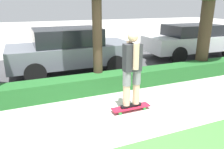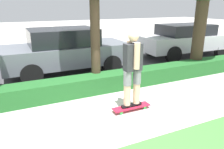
{
  "view_description": "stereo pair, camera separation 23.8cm",
  "coord_description": "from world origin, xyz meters",
  "px_view_note": "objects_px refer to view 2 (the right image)",
  "views": [
    {
      "loc": [
        -1.68,
        -3.95,
        2.39
      ],
      "look_at": [
        0.2,
        0.6,
        0.8
      ],
      "focal_mm": 35.0,
      "sensor_mm": 36.0,
      "label": 1
    },
    {
      "loc": [
        -1.9,
        -3.85,
        2.39
      ],
      "look_at": [
        0.2,
        0.6,
        0.8
      ],
      "focal_mm": 35.0,
      "sensor_mm": 36.0,
      "label": 2
    }
  ],
  "objects_px": {
    "parked_car_rear": "(186,39)",
    "parked_car_middle": "(66,50)",
    "skateboard": "(131,107)",
    "skater_person": "(133,68)"
  },
  "relations": [
    {
      "from": "skateboard",
      "to": "parked_car_middle",
      "type": "relative_size",
      "value": 0.21
    },
    {
      "from": "parked_car_rear",
      "to": "parked_car_middle",
      "type": "bearing_deg",
      "value": -176.54
    },
    {
      "from": "skateboard",
      "to": "parked_car_rear",
      "type": "height_order",
      "value": "parked_car_rear"
    },
    {
      "from": "skater_person",
      "to": "parked_car_rear",
      "type": "height_order",
      "value": "skater_person"
    },
    {
      "from": "skateboard",
      "to": "skater_person",
      "type": "height_order",
      "value": "skater_person"
    },
    {
      "from": "skater_person",
      "to": "parked_car_middle",
      "type": "bearing_deg",
      "value": 99.27
    },
    {
      "from": "skater_person",
      "to": "parked_car_rear",
      "type": "relative_size",
      "value": 0.37
    },
    {
      "from": "parked_car_middle",
      "to": "parked_car_rear",
      "type": "relative_size",
      "value": 0.93
    },
    {
      "from": "skateboard",
      "to": "skater_person",
      "type": "distance_m",
      "value": 0.96
    },
    {
      "from": "skater_person",
      "to": "parked_car_rear",
      "type": "xyz_separation_m",
      "value": [
        5.18,
        3.82,
        -0.22
      ]
    }
  ]
}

